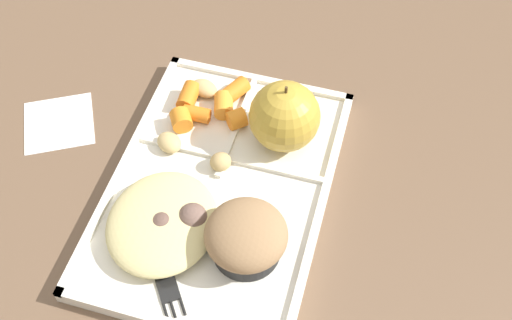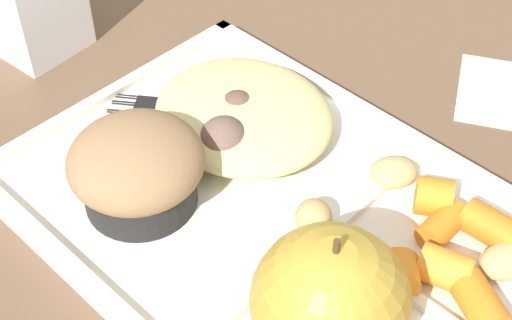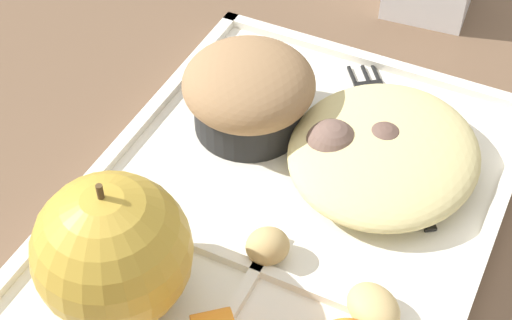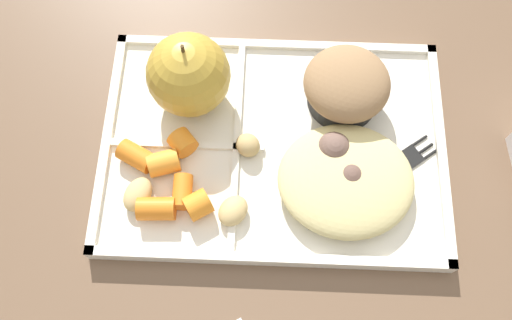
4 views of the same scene
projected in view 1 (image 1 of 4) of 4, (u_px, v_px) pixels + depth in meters
The scene contains 19 objects.
ground at pixel (221, 192), 0.75m from camera, with size 6.00×6.00×0.00m, color brown.
lunch_tray at pixel (221, 188), 0.75m from camera, with size 0.37×0.26×0.02m.
green_apple at pixel (285, 116), 0.75m from camera, with size 0.09×0.09×0.10m.
bran_muffin at pixel (246, 238), 0.66m from camera, with size 0.09×0.09×0.06m.
carrot_slice_large at pixel (181, 120), 0.78m from camera, with size 0.03×0.03×0.02m, color orange.
carrot_slice_edge at pixel (189, 96), 0.81m from camera, with size 0.02×0.02×0.04m, color orange.
carrot_slice_center at pixel (197, 114), 0.79m from camera, with size 0.02×0.02×0.03m, color orange.
carrot_slice_back at pixel (235, 91), 0.81m from camera, with size 0.02×0.02×0.04m, color orange.
carrot_slice_near_corner at pixel (237, 119), 0.78m from camera, with size 0.03×0.03×0.02m, color orange.
carrot_slice_tilted at pixel (224, 105), 0.80m from camera, with size 0.02×0.02×0.03m, color orange.
potato_chunk_browned at pixel (205, 88), 0.82m from camera, with size 0.04×0.03×0.02m, color tan.
potato_chunk_large at pixel (221, 162), 0.75m from camera, with size 0.03×0.02×0.02m, color tan.
potato_chunk_corner at pixel (169, 142), 0.77m from camera, with size 0.03×0.03×0.02m, color tan.
egg_noodle_pile at pixel (162, 223), 0.69m from camera, with size 0.14×0.13×0.03m, color #D6C684.
meatball_center at pixel (192, 219), 0.69m from camera, with size 0.04×0.04×0.04m, color brown.
meatball_back at pixel (163, 225), 0.69m from camera, with size 0.03×0.03×0.03m, color brown.
meatball_front at pixel (176, 222), 0.69m from camera, with size 0.03×0.03×0.03m, color #755B4C.
plastic_fork at pixel (160, 263), 0.68m from camera, with size 0.14×0.11×0.00m.
paper_napkin at pixel (59, 123), 0.81m from camera, with size 0.09×0.09×0.00m, color white.
Camera 1 is at (0.37, 0.15, 0.64)m, focal length 42.83 mm.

